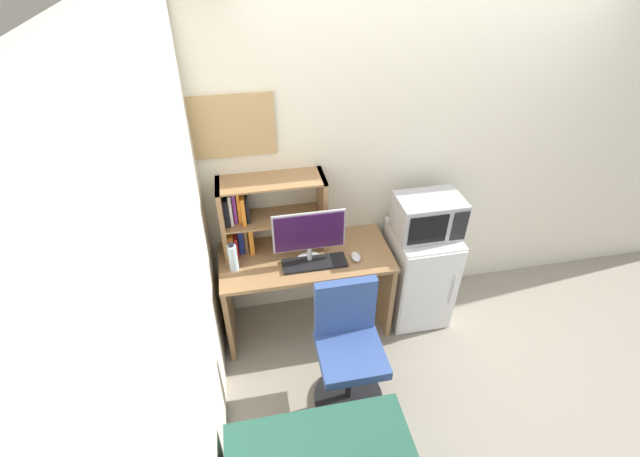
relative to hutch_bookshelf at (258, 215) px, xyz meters
name	(u,v)px	position (x,y,z in m)	size (l,w,h in m)	color
wall_back	(471,150)	(1.64, 0.14, 0.28)	(6.40, 0.04, 2.60)	silver
wall_left	(183,378)	(-0.38, -1.48, 0.28)	(0.04, 4.40, 2.60)	silver
desk	(306,278)	(0.31, -0.16, -0.51)	(1.25, 0.57, 0.73)	#997047
hutch_bookshelf	(258,215)	(0.00, 0.00, 0.00)	(0.74, 0.26, 0.57)	#997047
monitor	(309,235)	(0.33, -0.23, -0.06)	(0.50, 0.18, 0.41)	#B7B7BC
keyboard	(314,263)	(0.36, -0.27, -0.28)	(0.46, 0.15, 0.02)	black
computer_mouse	(356,257)	(0.66, -0.27, -0.27)	(0.06, 0.11, 0.04)	silver
water_bottle	(233,257)	(-0.20, -0.21, -0.18)	(0.06, 0.06, 0.23)	silver
mini_fridge	(418,274)	(1.21, -0.18, -0.61)	(0.46, 0.53, 0.82)	white
microwave	(428,216)	(1.21, -0.18, -0.05)	(0.47, 0.33, 0.30)	#ADADB2
desk_chair	(348,353)	(0.47, -0.84, -0.60)	(0.47, 0.47, 0.94)	black
wall_corkboard	(222,127)	(-0.17, 0.11, 0.62)	(0.68, 0.02, 0.41)	tan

